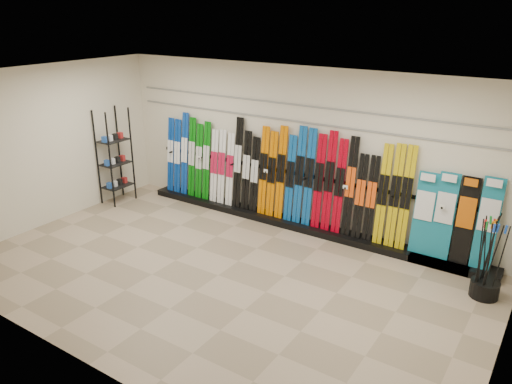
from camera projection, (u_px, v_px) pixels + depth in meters
The scene contains 12 objects.
floor at pixel (218, 275), 7.84m from camera, with size 8.00×8.00×0.00m, color gray.
back_wall at pixel (298, 148), 9.27m from camera, with size 8.00×8.00×0.00m, color beige.
left_wall at pixel (47, 146), 9.38m from camera, with size 5.00×5.00×0.00m, color beige.
ceiling at pixel (212, 82), 6.79m from camera, with size 8.00×8.00×0.00m, color silver.
ski_rack_base at pixel (300, 225), 9.49m from camera, with size 8.00×0.40×0.12m, color black.
skis at pixel (274, 174), 9.54m from camera, with size 5.37×0.22×1.83m.
snowboards at pixel (454, 218), 7.88m from camera, with size 1.28×0.23×1.46m.
accessory_rack at pixel (115, 156), 10.49m from camera, with size 0.40×0.60×2.01m, color black.
pole_bin at pixel (484, 289), 7.23m from camera, with size 0.41×0.41×0.25m, color black.
ski_poles at pixel (487, 260), 7.05m from camera, with size 0.37×0.30×1.18m.
slatwall_rail_0 at pixel (298, 122), 9.08m from camera, with size 7.60×0.02×0.03m, color gray.
slatwall_rail_1 at pixel (299, 105), 8.98m from camera, with size 7.60×0.02×0.03m, color gray.
Camera 1 is at (4.29, -5.42, 3.98)m, focal length 35.00 mm.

